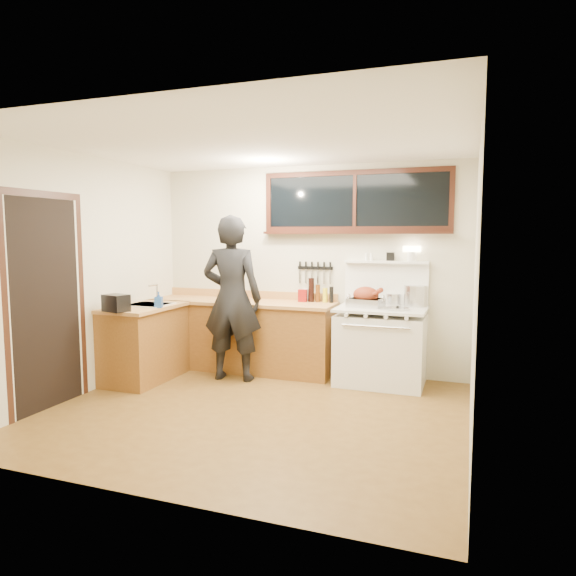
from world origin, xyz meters
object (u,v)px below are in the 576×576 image
at_px(vintage_stove, 381,344).
at_px(roast_turkey, 366,298).
at_px(cutting_board, 234,297).
at_px(man, 232,298).

xyz_separation_m(vintage_stove, roast_turkey, (-0.18, 0.00, 0.53)).
xyz_separation_m(vintage_stove, cutting_board, (-1.88, -0.02, 0.48)).
xyz_separation_m(man, roast_turkey, (1.53, 0.42, 0.01)).
bearing_deg(roast_turkey, vintage_stove, -1.09).
bearing_deg(roast_turkey, cutting_board, -179.33).
bearing_deg(vintage_stove, roast_turkey, 178.91).
height_order(man, roast_turkey, man).
bearing_deg(man, cutting_board, 112.32).
distance_m(vintage_stove, roast_turkey, 0.56).
distance_m(cutting_board, roast_turkey, 1.70).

